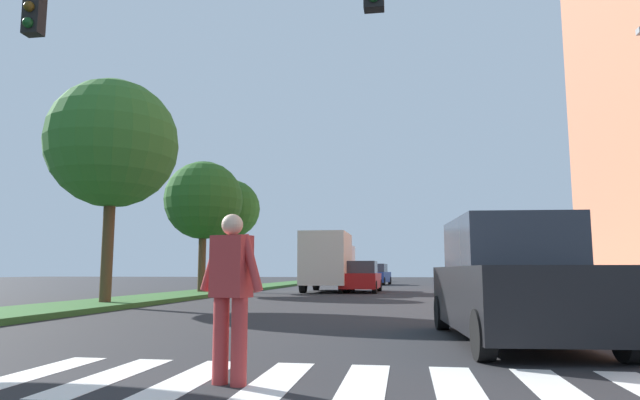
# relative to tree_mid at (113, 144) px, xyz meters

# --- Properties ---
(ground_plane) EXTENTS (140.00, 140.00, 0.00)m
(ground_plane) POSITION_rel_tree_mid_xyz_m (8.43, 13.19, -5.20)
(ground_plane) COLOR #262628
(crosswalk) EXTENTS (6.75, 2.20, 0.01)m
(crosswalk) POSITION_rel_tree_mid_xyz_m (8.43, -10.47, -5.20)
(crosswalk) COLOR silver
(crosswalk) RESTS_ON ground_plane
(median_strip) EXTENTS (2.75, 64.00, 0.15)m
(median_strip) POSITION_rel_tree_mid_xyz_m (-0.19, 11.19, -5.12)
(median_strip) COLOR #2D5B28
(median_strip) RESTS_ON ground_plane
(tree_mid) EXTENTS (4.17, 4.17, 7.16)m
(tree_mid) POSITION_rel_tree_mid_xyz_m (0.00, 0.00, 0.00)
(tree_mid) COLOR #4C3823
(tree_mid) RESTS_ON median_strip
(tree_far) EXTENTS (3.76, 3.76, 6.22)m
(tree_far) POSITION_rel_tree_mid_xyz_m (-0.24, 8.81, -0.73)
(tree_far) COLOR #4C3823
(tree_far) RESTS_ON median_strip
(tree_distant) EXTENTS (3.16, 3.16, 5.89)m
(tree_distant) POSITION_rel_tree_mid_xyz_m (0.01, 12.19, -0.78)
(tree_distant) COLOR #4C3823
(tree_distant) RESTS_ON median_strip
(sidewalk_right) EXTENTS (3.00, 64.00, 0.15)m
(sidewalk_right) POSITION_rel_tree_mid_xyz_m (17.09, 11.19, -5.12)
(sidewalk_right) COLOR #9E9991
(sidewalk_right) RESTS_ON ground_plane
(traffic_light_gantry) EXTENTS (9.57, 0.30, 6.00)m
(traffic_light_gantry) POSITION_rel_tree_mid_xyz_m (3.74, -8.88, -0.81)
(traffic_light_gantry) COLOR gold
(traffic_light_gantry) RESTS_ON median_strip
(pedestrian_performer) EXTENTS (0.74, 0.34, 1.69)m
(pedestrian_performer) POSITION_rel_tree_mid_xyz_m (7.57, -10.70, -4.27)
(pedestrian_performer) COLOR #B23333
(pedestrian_performer) RESTS_ON ground_plane
(suv_crossing) EXTENTS (2.27, 4.73, 1.97)m
(suv_crossing) POSITION_rel_tree_mid_xyz_m (10.98, -6.91, -4.27)
(suv_crossing) COLOR black
(suv_crossing) RESTS_ON ground_plane
(sedan_midblock) EXTENTS (1.98, 4.44, 1.62)m
(sedan_midblock) POSITION_rel_tree_mid_xyz_m (7.01, 12.86, -4.44)
(sedan_midblock) COLOR maroon
(sedan_midblock) RESTS_ON ground_plane
(sedan_distant) EXTENTS (2.20, 4.72, 1.68)m
(sedan_distant) POSITION_rel_tree_mid_xyz_m (7.04, 28.41, -4.42)
(sedan_distant) COLOR navy
(sedan_distant) RESTS_ON ground_plane
(sedan_far_horizon) EXTENTS (2.02, 4.39, 1.73)m
(sedan_far_horizon) POSITION_rel_tree_mid_xyz_m (5.01, 41.94, -4.40)
(sedan_far_horizon) COLOR navy
(sedan_far_horizon) RESTS_ON ground_plane
(truck_box_delivery) EXTENTS (2.40, 6.20, 3.10)m
(truck_box_delivery) POSITION_rel_tree_mid_xyz_m (5.21, 13.38, -3.56)
(truck_box_delivery) COLOR silver
(truck_box_delivery) RESTS_ON ground_plane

